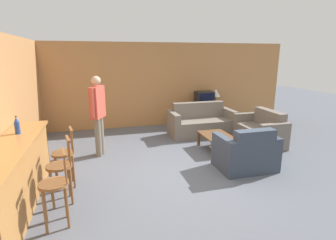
{
  "coord_description": "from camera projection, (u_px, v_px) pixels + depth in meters",
  "views": [
    {
      "loc": [
        -1.56,
        -4.5,
        2.21
      ],
      "look_at": [
        -0.1,
        0.8,
        0.85
      ],
      "focal_mm": 28.0,
      "sensor_mm": 36.0,
      "label": 1
    }
  ],
  "objects": [
    {
      "name": "ground_plane",
      "position": [
        184.0,
        171.0,
        5.14
      ],
      "size": [
        24.0,
        24.0,
        0.0
      ],
      "primitive_type": "plane",
      "color": "#565B66"
    },
    {
      "name": "wall_back",
      "position": [
        147.0,
        85.0,
        8.19
      ],
      "size": [
        9.4,
        0.08,
        2.6
      ],
      "color": "#B27A47",
      "rests_on": "ground_plane"
    },
    {
      "name": "wall_left",
      "position": [
        17.0,
        102.0,
        5.24
      ],
      "size": [
        0.08,
        8.59,
        2.6
      ],
      "color": "#B27A47",
      "rests_on": "ground_plane"
    },
    {
      "name": "bar_counter",
      "position": [
        15.0,
        177.0,
        3.79
      ],
      "size": [
        0.55,
        2.86,
        0.98
      ],
      "color": "#A87038",
      "rests_on": "ground_plane"
    },
    {
      "name": "bar_chair_near",
      "position": [
        55.0,
        188.0,
        3.39
      ],
      "size": [
        0.44,
        0.44,
        1.02
      ],
      "color": "brown",
      "rests_on": "ground_plane"
    },
    {
      "name": "bar_chair_mid",
      "position": [
        60.0,
        170.0,
        3.94
      ],
      "size": [
        0.45,
        0.45,
        1.02
      ],
      "color": "brown",
      "rests_on": "ground_plane"
    },
    {
      "name": "bar_chair_far",
      "position": [
        64.0,
        157.0,
        4.44
      ],
      "size": [
        0.44,
        0.44,
        1.02
      ],
      "color": "brown",
      "rests_on": "ground_plane"
    },
    {
      "name": "couch_far",
      "position": [
        201.0,
        124.0,
        7.44
      ],
      "size": [
        1.83,
        0.84,
        0.9
      ],
      "color": "#70665B",
      "rests_on": "ground_plane"
    },
    {
      "name": "armchair_near",
      "position": [
        246.0,
        153.0,
        5.18
      ],
      "size": [
        1.1,
        0.79,
        0.88
      ],
      "color": "#384251",
      "rests_on": "ground_plane"
    },
    {
      "name": "loveseat_right",
      "position": [
        260.0,
        131.0,
        6.68
      ],
      "size": [
        0.77,
        1.36,
        0.86
      ],
      "color": "#70665B",
      "rests_on": "ground_plane"
    },
    {
      "name": "coffee_table",
      "position": [
        216.0,
        137.0,
        6.22
      ],
      "size": [
        0.64,
        0.9,
        0.38
      ],
      "color": "brown",
      "rests_on": "ground_plane"
    },
    {
      "name": "tv_unit",
      "position": [
        204.0,
        115.0,
        8.56
      ],
      "size": [
        1.13,
        0.51,
        0.61
      ],
      "color": "#2D2319",
      "rests_on": "ground_plane"
    },
    {
      "name": "tv",
      "position": [
        204.0,
        99.0,
        8.42
      ],
      "size": [
        0.55,
        0.41,
        0.48
      ],
      "color": "black",
      "rests_on": "tv_unit"
    },
    {
      "name": "bottle",
      "position": [
        17.0,
        126.0,
        4.18
      ],
      "size": [
        0.08,
        0.08,
        0.29
      ],
      "color": "#234293",
      "rests_on": "bar_counter"
    },
    {
      "name": "table_lamp",
      "position": [
        216.0,
        93.0,
        8.49
      ],
      "size": [
        0.29,
        0.29,
        0.55
      ],
      "color": "brown",
      "rests_on": "tv_unit"
    },
    {
      "name": "person_by_window",
      "position": [
        98.0,
        111.0,
        5.74
      ],
      "size": [
        0.35,
        0.53,
        1.79
      ],
      "color": "#756B5B",
      "rests_on": "ground_plane"
    }
  ]
}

